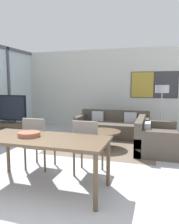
{
  "coord_description": "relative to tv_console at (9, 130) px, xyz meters",
  "views": [
    {
      "loc": [
        1.4,
        -1.9,
        1.55
      ],
      "look_at": [
        -0.01,
        2.69,
        0.95
      ],
      "focal_mm": 35.0,
      "sensor_mm": 36.0,
      "label": 1
    }
  ],
  "objects": [
    {
      "name": "sofa_main",
      "position": [
        2.86,
        1.15,
        0.03
      ],
      "size": [
        2.14,
        0.95,
        0.76
      ],
      "color": "#51473D",
      "rests_on": "ground_plane"
    },
    {
      "name": "dining_table",
      "position": [
        2.53,
        -2.51,
        0.47
      ],
      "size": [
        1.93,
        0.85,
        0.78
      ],
      "color": "brown",
      "rests_on": "ground_plane"
    },
    {
      "name": "sofa_side",
      "position": [
        4.08,
        -0.03,
        0.03
      ],
      "size": [
        0.95,
        1.53,
        0.76
      ],
      "rotation": [
        0.0,
        0.0,
        1.57
      ],
      "color": "#51473D",
      "rests_on": "ground_plane"
    },
    {
      "name": "area_rug",
      "position": [
        2.86,
        -0.15,
        -0.23
      ],
      "size": [
        2.57,
        1.84,
        0.01
      ],
      "color": "#706051",
      "rests_on": "ground_plane"
    },
    {
      "name": "dining_chair_left",
      "position": [
        2.05,
        -1.86,
        0.3
      ],
      "size": [
        0.46,
        0.46,
        0.96
      ],
      "color": "gray",
      "rests_on": "ground_plane"
    },
    {
      "name": "fruit_bowl",
      "position": [
        2.28,
        -2.49,
        0.58
      ],
      "size": [
        0.33,
        0.33,
        0.06
      ],
      "color": "#995642",
      "rests_on": "dining_table"
    },
    {
      "name": "coffee_table",
      "position": [
        2.86,
        -0.15,
        0.08
      ],
      "size": [
        0.89,
        0.89,
        0.42
      ],
      "color": "brown",
      "rests_on": "ground_plane"
    },
    {
      "name": "television",
      "position": [
        0.0,
        0.0,
        0.63
      ],
      "size": [
        1.19,
        0.2,
        0.8
      ],
      "color": "#2D2D33",
      "rests_on": "tv_console"
    },
    {
      "name": "dining_chair_centre",
      "position": [
        3.0,
        -1.86,
        0.3
      ],
      "size": [
        0.46,
        0.46,
        0.96
      ],
      "color": "gray",
      "rests_on": "ground_plane"
    },
    {
      "name": "wall_back",
      "position": [
        2.75,
        2.4,
        1.18
      ],
      "size": [
        7.79,
        0.09,
        2.8
      ],
      "color": "silver",
      "rests_on": "ground_plane"
    },
    {
      "name": "floor_lamp",
      "position": [
        4.25,
        1.24,
        1.1
      ],
      "size": [
        0.38,
        0.38,
        1.54
      ],
      "color": "#2D2D33",
      "rests_on": "ground_plane"
    },
    {
      "name": "tv_console",
      "position": [
        0.0,
        0.0,
        0.0
      ],
      "size": [
        1.58,
        0.43,
        0.46
      ],
      "color": "brown",
      "rests_on": "ground_plane"
    }
  ]
}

